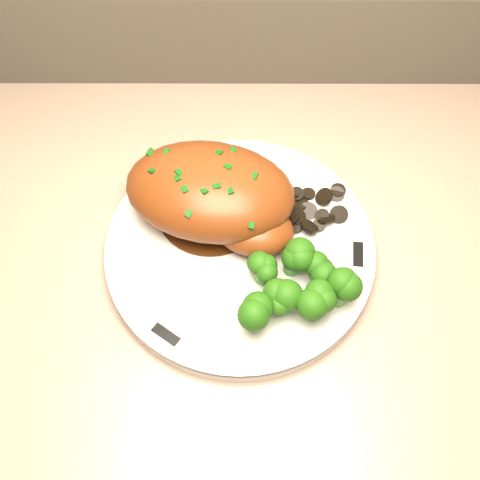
{
  "coord_description": "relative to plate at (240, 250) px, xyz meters",
  "views": [
    {
      "loc": [
        -0.39,
        1.44,
        1.45
      ],
      "look_at": [
        -0.39,
        1.74,
        0.95
      ],
      "focal_mm": 45.0,
      "sensor_mm": 36.0,
      "label": 1
    }
  ],
  "objects": [
    {
      "name": "rim_accent_1",
      "position": [
        -0.05,
        0.11,
        0.01
      ],
      "size": [
        0.03,
        0.02,
        0.0
      ],
      "primitive_type": "cube",
      "rotation": [
        0.0,
        0.0,
        3.57
      ],
      "color": "black",
      "rests_on": "plate"
    },
    {
      "name": "gravy_pool",
      "position": [
        -0.03,
        0.04,
        0.01
      ],
      "size": [
        0.11,
        0.11,
        0.0
      ],
      "primitive_type": "cylinder",
      "color": "#3F1E0B",
      "rests_on": "plate"
    },
    {
      "name": "mushroom_pile",
      "position": [
        0.06,
        0.04,
        0.01
      ],
      "size": [
        0.08,
        0.06,
        0.02
      ],
      "color": "black",
      "rests_on": "plate"
    },
    {
      "name": "broccoli_florets",
      "position": [
        0.05,
        -0.06,
        0.03
      ],
      "size": [
        0.1,
        0.08,
        0.04
      ],
      "rotation": [
        0.0,
        0.0,
        0.07
      ],
      "color": "#4C8F3C",
      "rests_on": "plate"
    },
    {
      "name": "rim_accent_2",
      "position": [
        -0.07,
        -0.1,
        0.01
      ],
      "size": [
        0.03,
        0.02,
        0.0
      ],
      "primitive_type": "cube",
      "rotation": [
        0.0,
        0.0,
        5.67
      ],
      "color": "black",
      "rests_on": "plate"
    },
    {
      "name": "rim_accent_0",
      "position": [
        0.12,
        -0.01,
        0.01
      ],
      "size": [
        0.01,
        0.03,
        0.0
      ],
      "primitive_type": "cube",
      "rotation": [
        0.0,
        0.0,
        1.48
      ],
      "color": "black",
      "rests_on": "plate"
    },
    {
      "name": "plate",
      "position": [
        0.0,
        0.0,
        0.0
      ],
      "size": [
        0.34,
        0.34,
        0.02
      ],
      "primitive_type": "cylinder",
      "rotation": [
        0.0,
        0.0,
        -0.32
      ],
      "color": "silver",
      "rests_on": "counter"
    },
    {
      "name": "chicken_breast",
      "position": [
        -0.02,
        0.04,
        0.04
      ],
      "size": [
        0.19,
        0.14,
        0.07
      ],
      "rotation": [
        0.0,
        0.0,
        -0.18
      ],
      "color": "brown",
      "rests_on": "plate"
    }
  ]
}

